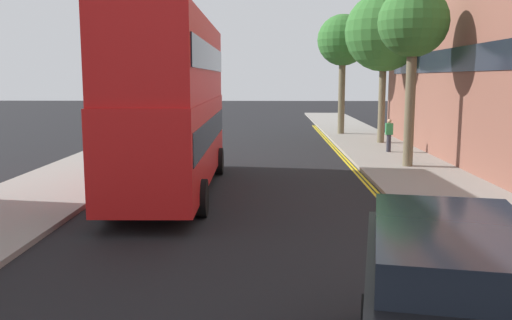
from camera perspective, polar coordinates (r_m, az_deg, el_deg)
name	(u,v)px	position (r m, az deg, el deg)	size (l,w,h in m)	color
sidewalk_right	(441,190)	(19.21, 18.61, -2.97)	(4.00, 80.00, 0.14)	gray
sidewalk_left	(52,188)	(19.76, -20.38, -2.75)	(4.00, 80.00, 0.14)	gray
kerb_line_outer	(390,206)	(16.80, 13.73, -4.61)	(0.10, 56.00, 0.01)	yellow
kerb_line_inner	(385,205)	(16.76, 13.19, -4.61)	(0.10, 56.00, 0.01)	yellow
double_decker_bus_away	(173,100)	(18.14, -8.64, 6.15)	(2.96, 10.86, 5.64)	red
pedestrian_far	(389,135)	(27.82, 13.62, 2.56)	(0.34, 0.22, 1.62)	#2D2D38
street_tree_near	(343,41)	(36.49, 8.99, 12.04)	(3.27, 3.27, 7.65)	#6B6047
street_tree_mid	(413,25)	(23.45, 15.98, 13.35)	(2.82, 2.82, 7.25)	#6B6047
street_tree_far	(384,32)	(31.75, 13.14, 12.75)	(4.32, 4.32, 8.27)	#6B6047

